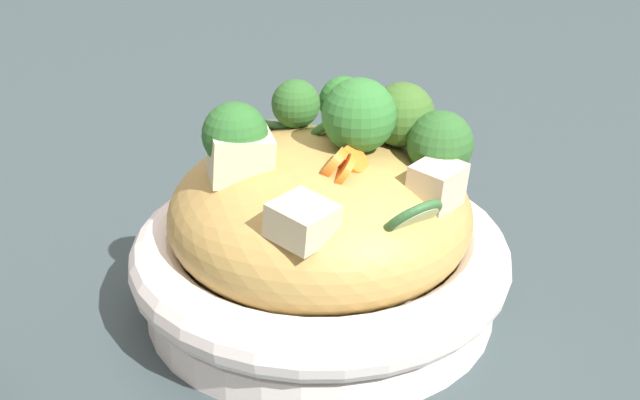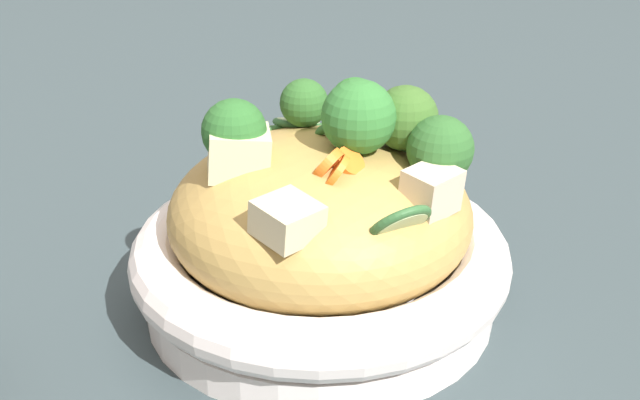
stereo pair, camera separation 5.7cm
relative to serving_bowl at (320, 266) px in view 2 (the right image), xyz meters
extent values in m
plane|color=#334042|center=(0.00, 0.00, -0.03)|extent=(3.00, 3.00, 0.00)
cylinder|color=white|center=(0.00, 0.00, -0.02)|extent=(0.25, 0.25, 0.02)
torus|color=white|center=(0.00, 0.00, 0.01)|extent=(0.27, 0.27, 0.04)
ellipsoid|color=#AE8946|center=(0.00, 0.00, 0.04)|extent=(0.21, 0.21, 0.10)
torus|color=#AE8B3D|center=(0.00, 0.02, 0.07)|extent=(0.05, 0.05, 0.02)
torus|color=#AB8241|center=(-0.01, 0.03, 0.08)|extent=(0.09, 0.09, 0.01)
torus|color=#B08446|center=(0.00, 0.01, 0.08)|extent=(0.06, 0.06, 0.02)
cone|color=#9ABC78|center=(0.05, -0.02, 0.08)|extent=(0.02, 0.02, 0.01)
sphere|color=#2A6128|center=(0.05, -0.02, 0.11)|extent=(0.05, 0.05, 0.04)
cone|color=#99B973|center=(-0.05, 0.02, 0.08)|extent=(0.03, 0.03, 0.02)
sphere|color=#396126|center=(-0.05, 0.02, 0.11)|extent=(0.06, 0.06, 0.04)
cone|color=#A2C46F|center=(-0.02, -0.05, 0.08)|extent=(0.02, 0.02, 0.02)
sphere|color=#2D5E27|center=(-0.02, -0.05, 0.10)|extent=(0.04, 0.04, 0.03)
cone|color=#9BB97A|center=(-0.02, 0.02, 0.09)|extent=(0.03, 0.03, 0.01)
sphere|color=#2F6F2F|center=(-0.02, 0.02, 0.11)|extent=(0.07, 0.07, 0.05)
cone|color=#9EB871|center=(-0.06, 0.05, 0.07)|extent=(0.03, 0.03, 0.02)
sphere|color=#2C5D28|center=(-0.06, 0.05, 0.10)|extent=(0.06, 0.06, 0.04)
cone|color=#9EBA7C|center=(-0.06, -0.04, 0.07)|extent=(0.02, 0.02, 0.02)
sphere|color=#2B6D29|center=(-0.06, -0.04, 0.10)|extent=(0.05, 0.05, 0.04)
cylinder|color=orange|center=(0.01, 0.04, 0.09)|extent=(0.03, 0.03, 0.02)
cylinder|color=orange|center=(0.00, 0.03, 0.09)|extent=(0.03, 0.03, 0.02)
cylinder|color=orange|center=(0.01, 0.03, 0.09)|extent=(0.03, 0.03, 0.02)
cylinder|color=beige|center=(-0.01, -0.08, 0.07)|extent=(0.04, 0.04, 0.02)
torus|color=#2C5929|center=(-0.01, -0.08, 0.07)|extent=(0.05, 0.05, 0.02)
cylinder|color=beige|center=(-0.03, -0.02, 0.09)|extent=(0.04, 0.04, 0.03)
torus|color=#2D622A|center=(-0.03, -0.02, 0.09)|extent=(0.05, 0.05, 0.03)
cylinder|color=beige|center=(0.00, 0.09, 0.07)|extent=(0.04, 0.03, 0.03)
torus|color=#2F5D2F|center=(0.00, 0.09, 0.07)|extent=(0.04, 0.03, 0.03)
cylinder|color=beige|center=(-0.02, -0.07, 0.08)|extent=(0.04, 0.04, 0.02)
torus|color=#306132|center=(-0.02, -0.07, 0.08)|extent=(0.05, 0.05, 0.02)
cube|color=beige|center=(0.05, -0.02, 0.09)|extent=(0.05, 0.05, 0.03)
cube|color=beige|center=(-0.03, 0.07, 0.08)|extent=(0.04, 0.03, 0.03)
cube|color=beige|center=(0.06, 0.06, 0.08)|extent=(0.04, 0.04, 0.03)
camera|label=1|loc=(0.33, 0.39, 0.31)|focal=47.10mm
camera|label=2|loc=(0.28, 0.43, 0.31)|focal=47.10mm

